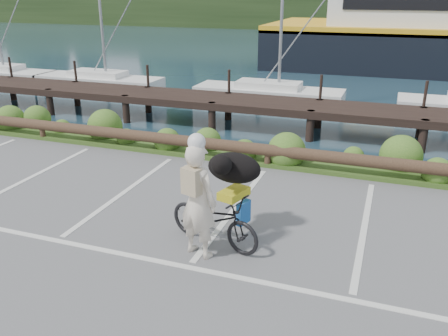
{
  "coord_description": "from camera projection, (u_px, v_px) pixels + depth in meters",
  "views": [
    {
      "loc": [
        2.8,
        -6.48,
        4.27
      ],
      "look_at": [
        -0.03,
        1.4,
        1.1
      ],
      "focal_mm": 38.0,
      "sensor_mm": 36.0,
      "label": 1
    }
  ],
  "objects": [
    {
      "name": "cyclist",
      "position": [
        198.0,
        201.0,
        7.81
      ],
      "size": [
        0.83,
        0.67,
        1.99
      ],
      "primitive_type": "imported",
      "rotation": [
        0.0,
        0.0,
        2.85
      ],
      "color": "beige",
      "rests_on": "ground"
    },
    {
      "name": "dog",
      "position": [
        234.0,
        168.0,
        8.49
      ],
      "size": [
        0.75,
        1.09,
        0.57
      ],
      "primitive_type": "ellipsoid",
      "rotation": [
        0.0,
        0.0,
        1.28
      ],
      "color": "black",
      "rests_on": "bicycle"
    },
    {
      "name": "bicycle",
      "position": [
        214.0,
        219.0,
        8.32
      ],
      "size": [
        1.97,
        1.16,
        0.98
      ],
      "primitive_type": "imported",
      "rotation": [
        0.0,
        0.0,
        1.28
      ],
      "color": "black",
      "rests_on": "ground"
    },
    {
      "name": "vegetation_strip",
      "position": [
        274.0,
        156.0,
        12.75
      ],
      "size": [
        34.0,
        1.6,
        0.1
      ],
      "primitive_type": "cube",
      "color": "#3D5B21",
      "rests_on": "ground"
    },
    {
      "name": "ground",
      "position": [
        198.0,
        256.0,
        8.1
      ],
      "size": [
        72.0,
        72.0,
        0.0
      ],
      "primitive_type": "plane",
      "color": "#575759"
    },
    {
      "name": "harbor_backdrop",
      "position": [
        386.0,
        17.0,
        77.05
      ],
      "size": [
        170.0,
        160.0,
        30.0
      ],
      "color": "#1B3341",
      "rests_on": "ground"
    },
    {
      "name": "log_rail",
      "position": [
        267.0,
        167.0,
        12.15
      ],
      "size": [
        32.0,
        0.3,
        0.6
      ],
      "primitive_type": null,
      "color": "#443021",
      "rests_on": "ground"
    }
  ]
}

